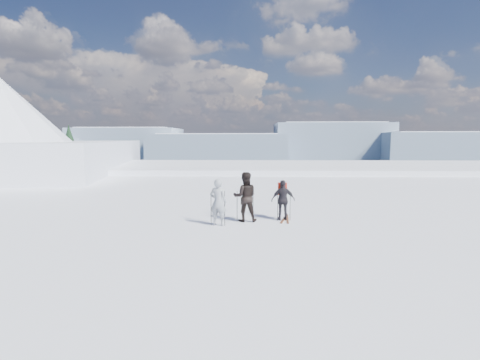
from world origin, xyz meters
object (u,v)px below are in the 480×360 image
at_px(skier_dark, 245,197).
at_px(skis_loose, 286,219).
at_px(skier_grey, 218,202).
at_px(skier_pack, 283,200).

distance_m(skier_dark, skis_loose, 1.99).
distance_m(skier_grey, skier_dark, 1.27).
relative_size(skier_dark, skis_loose, 1.17).
height_order(skier_pack, skis_loose, skier_pack).
relative_size(skier_pack, skis_loose, 0.97).
distance_m(skier_dark, skier_pack, 1.58).
bearing_deg(skis_loose, skier_dark, -165.81).
height_order(skier_dark, skier_pack, skier_dark).
bearing_deg(skier_pack, skier_grey, 17.64).
height_order(skier_grey, skier_pack, skier_grey).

